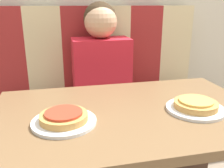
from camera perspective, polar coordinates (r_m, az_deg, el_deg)
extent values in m
cube|color=#382319|center=(1.75, -2.25, -12.24)|extent=(1.37, 0.46, 0.46)
cube|color=maroon|center=(1.73, -22.64, 5.50)|extent=(0.23, 0.09, 0.63)
cube|color=beige|center=(1.71, -15.07, 6.11)|extent=(0.23, 0.09, 0.63)
cube|color=maroon|center=(1.71, -7.40, 6.61)|extent=(0.23, 0.09, 0.63)
cube|color=beige|center=(1.75, 0.11, 7.00)|extent=(0.23, 0.09, 0.63)
cube|color=maroon|center=(1.81, 7.21, 7.25)|extent=(0.23, 0.09, 0.63)
cube|color=beige|center=(1.90, 13.76, 7.38)|extent=(0.23, 0.09, 0.63)
cube|color=brown|center=(1.01, 3.84, -6.83)|extent=(1.06, 0.67, 0.03)
cube|color=red|center=(1.57, -2.45, 2.21)|extent=(0.35, 0.20, 0.45)
sphere|color=tan|center=(1.51, -2.62, 14.01)|extent=(0.19, 0.19, 0.19)
sphere|color=#382819|center=(1.53, -2.79, 14.72)|extent=(0.20, 0.20, 0.20)
cylinder|color=white|center=(0.91, -10.89, -8.47)|extent=(0.23, 0.23, 0.01)
cylinder|color=white|center=(1.04, 18.48, -5.41)|extent=(0.23, 0.23, 0.01)
cylinder|color=#C68E47|center=(0.90, -10.95, -7.44)|extent=(0.17, 0.17, 0.02)
cylinder|color=#B73823|center=(0.89, -11.02, -6.49)|extent=(0.13, 0.13, 0.01)
cylinder|color=#C68E47|center=(1.04, 18.58, -4.49)|extent=(0.17, 0.17, 0.02)
cylinder|color=gold|center=(1.03, 18.67, -3.65)|extent=(0.13, 0.13, 0.01)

